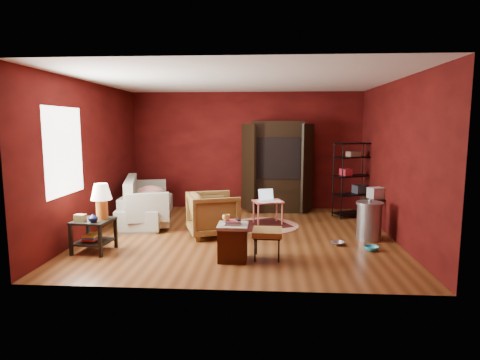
{
  "coord_description": "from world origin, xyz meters",
  "views": [
    {
      "loc": [
        0.48,
        -7.18,
        2.01
      ],
      "look_at": [
        0.0,
        0.2,
        1.0
      ],
      "focal_mm": 30.0,
      "sensor_mm": 36.0,
      "label": 1
    }
  ],
  "objects_px": {
    "sofa": "(146,202)",
    "laptop_desk": "(268,203)",
    "side_table": "(98,211)",
    "hamper": "(233,242)",
    "tv_armoire": "(277,165)",
    "wire_shelving": "(353,176)",
    "armchair": "(213,212)"
  },
  "relations": [
    {
      "from": "sofa",
      "to": "laptop_desk",
      "type": "relative_size",
      "value": 2.97
    },
    {
      "from": "side_table",
      "to": "hamper",
      "type": "distance_m",
      "value": 2.24
    },
    {
      "from": "tv_armoire",
      "to": "side_table",
      "type": "bearing_deg",
      "value": -134.16
    },
    {
      "from": "wire_shelving",
      "to": "laptop_desk",
      "type": "bearing_deg",
      "value": 179.75
    },
    {
      "from": "side_table",
      "to": "armchair",
      "type": "bearing_deg",
      "value": 31.13
    },
    {
      "from": "hamper",
      "to": "wire_shelving",
      "type": "xyz_separation_m",
      "value": [
        2.39,
        3.07,
        0.61
      ]
    },
    {
      "from": "laptop_desk",
      "to": "hamper",
      "type": "bearing_deg",
      "value": -121.39
    },
    {
      "from": "armchair",
      "to": "laptop_desk",
      "type": "relative_size",
      "value": 1.22
    },
    {
      "from": "laptop_desk",
      "to": "tv_armoire",
      "type": "bearing_deg",
      "value": 62.63
    },
    {
      "from": "armchair",
      "to": "hamper",
      "type": "xyz_separation_m",
      "value": [
        0.48,
        -1.34,
        -0.15
      ]
    },
    {
      "from": "side_table",
      "to": "wire_shelving",
      "type": "height_order",
      "value": "wire_shelving"
    },
    {
      "from": "armchair",
      "to": "tv_armoire",
      "type": "distance_m",
      "value": 2.63
    },
    {
      "from": "armchair",
      "to": "wire_shelving",
      "type": "height_order",
      "value": "wire_shelving"
    },
    {
      "from": "armchair",
      "to": "wire_shelving",
      "type": "xyz_separation_m",
      "value": [
        2.87,
        1.72,
        0.46
      ]
    },
    {
      "from": "laptop_desk",
      "to": "armchair",
      "type": "bearing_deg",
      "value": -156.82
    },
    {
      "from": "sofa",
      "to": "armchair",
      "type": "bearing_deg",
      "value": -128.88
    },
    {
      "from": "side_table",
      "to": "tv_armoire",
      "type": "xyz_separation_m",
      "value": [
        2.94,
        3.26,
        0.44
      ]
    },
    {
      "from": "laptop_desk",
      "to": "wire_shelving",
      "type": "xyz_separation_m",
      "value": [
        1.87,
        0.84,
        0.46
      ]
    },
    {
      "from": "armchair",
      "to": "hamper",
      "type": "distance_m",
      "value": 1.43
    },
    {
      "from": "laptop_desk",
      "to": "side_table",
      "type": "bearing_deg",
      "value": -162.87
    },
    {
      "from": "side_table",
      "to": "hamper",
      "type": "height_order",
      "value": "side_table"
    },
    {
      "from": "hamper",
      "to": "armchair",
      "type": "bearing_deg",
      "value": 109.58
    },
    {
      "from": "side_table",
      "to": "laptop_desk",
      "type": "bearing_deg",
      "value": 35.17
    },
    {
      "from": "sofa",
      "to": "side_table",
      "type": "xyz_separation_m",
      "value": [
        -0.17,
        -2.03,
        0.24
      ]
    },
    {
      "from": "laptop_desk",
      "to": "tv_armoire",
      "type": "height_order",
      "value": "tv_armoire"
    },
    {
      "from": "side_table",
      "to": "hamper",
      "type": "relative_size",
      "value": 1.73
    },
    {
      "from": "side_table",
      "to": "wire_shelving",
      "type": "xyz_separation_m",
      "value": [
        4.59,
        2.76,
        0.24
      ]
    },
    {
      "from": "side_table",
      "to": "hamper",
      "type": "bearing_deg",
      "value": -7.96
    },
    {
      "from": "side_table",
      "to": "tv_armoire",
      "type": "distance_m",
      "value": 4.41
    },
    {
      "from": "armchair",
      "to": "tv_armoire",
      "type": "relative_size",
      "value": 0.41
    },
    {
      "from": "hamper",
      "to": "wire_shelving",
      "type": "height_order",
      "value": "wire_shelving"
    },
    {
      "from": "armchair",
      "to": "tv_armoire",
      "type": "xyz_separation_m",
      "value": [
        1.23,
        2.23,
        0.66
      ]
    }
  ]
}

